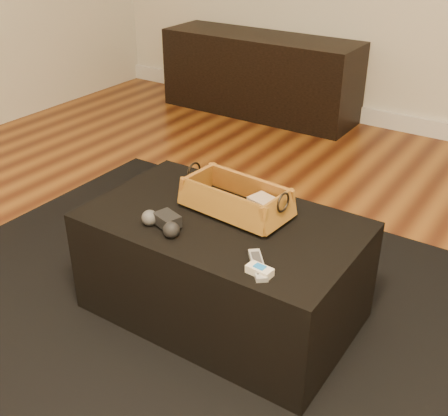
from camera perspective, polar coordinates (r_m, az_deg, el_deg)
The scene contains 11 objects.
floor at distance 2.11m, azimuth -6.83°, elevation -14.92°, with size 5.00×5.50×0.01m, color brown.
baseboard at distance 4.23m, azimuth 17.72°, elevation 8.23°, with size 5.00×0.04×0.12m, color white.
media_cabinet at distance 4.35m, azimuth 3.66°, elevation 13.33°, with size 1.50×0.45×0.59m, color black.
area_rug at distance 2.24m, azimuth -0.87°, elevation -11.15°, with size 2.60×2.00×0.01m, color black.
ottoman at distance 2.14m, azimuth -0.15°, elevation -5.99°, with size 1.00×0.60×0.42m, color black.
tv_remote at distance 2.07m, azimuth 0.51°, elevation 0.25°, with size 0.21×0.05×0.02m, color black.
cloth_bundle at distance 2.02m, azimuth 4.17°, elevation 0.15°, with size 0.11×0.08×0.06m, color tan.
wicker_basket at distance 2.05m, azimuth 1.23°, elevation 0.79°, with size 0.42×0.25×0.14m.
game_controller at distance 1.96m, azimuth -6.21°, elevation -1.45°, with size 0.18×0.12×0.06m.
silver_remote at distance 1.77m, azimuth 3.47°, elevation -5.79°, with size 0.13×0.15×0.02m.
cream_gadget at distance 1.74m, azimuth 3.64°, elevation -6.35°, with size 0.09×0.05×0.03m.
Camera 1 is at (1.04, -1.12, 1.44)m, focal length 45.00 mm.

